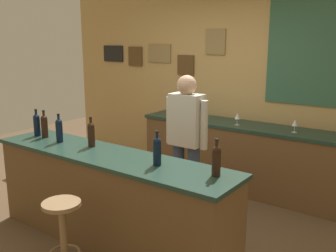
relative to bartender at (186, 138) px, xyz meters
name	(u,v)px	position (x,y,z in m)	size (l,w,h in m)	color
ground_plane	(137,226)	(-0.31, -0.49, -0.94)	(10.00, 10.00, 0.00)	brown
back_wall	(230,80)	(-0.29, 1.54, 0.48)	(6.00, 0.09, 2.80)	tan
bar_counter	(109,199)	(-0.31, -0.89, -0.47)	(2.70, 0.60, 0.92)	brown
side_counter	(239,157)	(0.09, 1.16, -0.48)	(2.82, 0.56, 0.90)	brown
bartender	(186,138)	(0.00, 0.00, 0.00)	(0.52, 0.21, 1.62)	#384766
bar_stool	(63,227)	(-0.22, -1.52, -0.48)	(0.32, 0.32, 0.68)	olive
wine_bottle_a	(37,124)	(-1.45, -0.85, 0.12)	(0.07, 0.07, 0.31)	black
wine_bottle_b	(44,125)	(-1.32, -0.84, 0.12)	(0.07, 0.07, 0.31)	black
wine_bottle_c	(59,130)	(-1.03, -0.87, 0.12)	(0.07, 0.07, 0.31)	black
wine_bottle_d	(91,133)	(-0.63, -0.79, 0.12)	(0.07, 0.07, 0.31)	black
wine_bottle_e	(157,150)	(0.27, -0.87, 0.12)	(0.07, 0.07, 0.31)	black
wine_bottle_f	(216,160)	(0.82, -0.80, 0.12)	(0.07, 0.07, 0.31)	black
wine_glass_a	(237,117)	(0.08, 1.07, 0.07)	(0.07, 0.07, 0.16)	silver
wine_glass_b	(295,123)	(0.81, 1.11, 0.07)	(0.07, 0.07, 0.16)	silver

